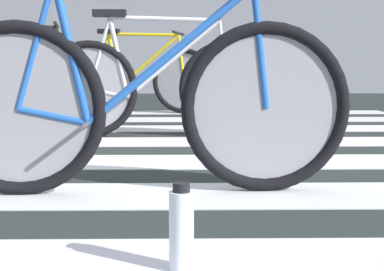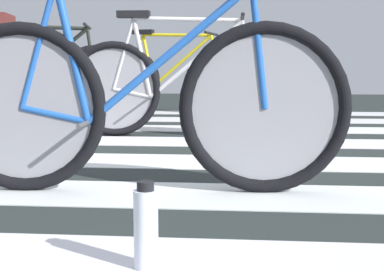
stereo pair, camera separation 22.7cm
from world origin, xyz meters
name	(u,v)px [view 1 (the left image)]	position (x,y,z in m)	size (l,w,h in m)	color
ground	(121,162)	(0.00, 0.00, 0.01)	(18.00, 14.00, 0.02)	#222928
crosswalk_markings	(122,162)	(0.01, -0.06, 0.02)	(5.44, 6.54, 0.00)	silver
bicycle_1_of_4	(143,102)	(0.19, -0.78, 0.41)	(1.74, 0.52, 0.93)	black
bicycle_2_of_4	(158,85)	(0.16, 0.97, 0.41)	(1.74, 0.52, 0.93)	black
bicycle_3_of_4	(4,83)	(-1.19, 1.63, 0.41)	(1.72, 0.55, 0.93)	black
bicycle_4_of_4	(139,78)	(-0.15, 2.97, 0.41)	(1.71, 0.56, 0.93)	black
water_bottle	(181,229)	(0.35, -1.63, 0.13)	(0.06, 0.06, 0.24)	white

